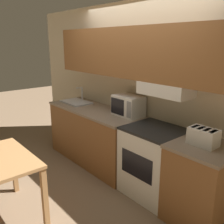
{
  "coord_description": "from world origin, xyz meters",
  "views": [
    {
      "loc": [
        2.49,
        -2.67,
        1.98
      ],
      "look_at": [
        0.05,
        -0.58,
        1.07
      ],
      "focal_mm": 40.0,
      "sensor_mm": 36.0,
      "label": 1
    }
  ],
  "objects_px": {
    "microwave": "(128,106)",
    "sink_basin": "(76,102)",
    "stove_range": "(153,162)",
    "toaster": "(203,137)"
  },
  "relations": [
    {
      "from": "stove_range",
      "to": "toaster",
      "type": "distance_m",
      "value": 0.86
    },
    {
      "from": "microwave",
      "to": "sink_basin",
      "type": "distance_m",
      "value": 1.2
    },
    {
      "from": "toaster",
      "to": "sink_basin",
      "type": "xyz_separation_m",
      "value": [
        -2.49,
        0.01,
        -0.08
      ]
    },
    {
      "from": "toaster",
      "to": "sink_basin",
      "type": "distance_m",
      "value": 2.49
    },
    {
      "from": "toaster",
      "to": "microwave",
      "type": "bearing_deg",
      "value": 173.14
    },
    {
      "from": "stove_range",
      "to": "sink_basin",
      "type": "height_order",
      "value": "sink_basin"
    },
    {
      "from": "stove_range",
      "to": "toaster",
      "type": "xyz_separation_m",
      "value": [
        0.66,
        -0.01,
        0.55
      ]
    },
    {
      "from": "stove_range",
      "to": "sink_basin",
      "type": "relative_size",
      "value": 1.65
    },
    {
      "from": "stove_range",
      "to": "toaster",
      "type": "height_order",
      "value": "toaster"
    },
    {
      "from": "microwave",
      "to": "sink_basin",
      "type": "relative_size",
      "value": 0.79
    }
  ]
}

